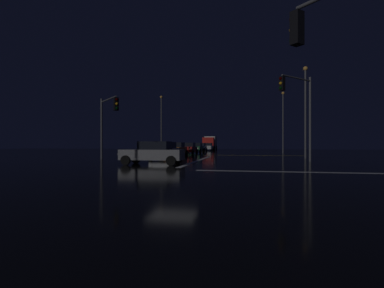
# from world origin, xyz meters

# --- Properties ---
(ground) EXTENTS (120.00, 120.00, 0.10)m
(ground) POSITION_xyz_m (0.00, 0.00, -0.05)
(ground) COLOR black
(stop_line_north) EXTENTS (0.35, 14.69, 0.01)m
(stop_line_north) POSITION_xyz_m (0.00, 8.56, 0.00)
(stop_line_north) COLOR white
(stop_line_north) RESTS_ON ground
(centre_line_ns) EXTENTS (22.00, 0.15, 0.01)m
(centre_line_ns) POSITION_xyz_m (0.00, 20.16, 0.00)
(centre_line_ns) COLOR yellow
(centre_line_ns) RESTS_ON ground
(crosswalk_bar_east) EXTENTS (14.69, 0.40, 0.01)m
(crosswalk_bar_east) POSITION_xyz_m (8.66, 0.00, 0.00)
(crosswalk_bar_east) COLOR white
(crosswalk_bar_east) RESTS_ON ground
(sedan_white) EXTENTS (2.02, 4.33, 1.57)m
(sedan_white) POSITION_xyz_m (-3.49, 10.88, 0.80)
(sedan_white) COLOR silver
(sedan_white) RESTS_ON ground
(sedan_orange) EXTENTS (2.02, 4.33, 1.57)m
(sedan_orange) POSITION_xyz_m (-3.97, 17.09, 0.80)
(sedan_orange) COLOR #C66014
(sedan_orange) RESTS_ON ground
(sedan_red) EXTENTS (2.02, 4.33, 1.57)m
(sedan_red) POSITION_xyz_m (-3.68, 22.95, 0.80)
(sedan_red) COLOR maroon
(sedan_red) RESTS_ON ground
(sedan_green) EXTENTS (2.02, 4.33, 1.57)m
(sedan_green) POSITION_xyz_m (-3.64, 29.10, 0.80)
(sedan_green) COLOR #14512D
(sedan_green) RESTS_ON ground
(sedan_blue) EXTENTS (2.02, 4.33, 1.57)m
(sedan_blue) POSITION_xyz_m (-3.98, 35.72, 0.80)
(sedan_blue) COLOR navy
(sedan_blue) RESTS_ON ground
(sedan_silver) EXTENTS (2.02, 4.33, 1.57)m
(sedan_silver) POSITION_xyz_m (-3.44, 42.24, 0.80)
(sedan_silver) COLOR #B7B7BC
(sedan_silver) RESTS_ON ground
(box_truck) EXTENTS (2.68, 8.28, 3.08)m
(box_truck) POSITION_xyz_m (-3.81, 49.38, 1.71)
(box_truck) COLOR red
(box_truck) RESTS_ON ground
(sedan_gray_crossing) EXTENTS (4.33, 2.02, 1.57)m
(sedan_gray_crossing) POSITION_xyz_m (-2.32, 3.67, 0.80)
(sedan_gray_crossing) COLOR slate
(sedan_gray_crossing) RESTS_ON ground
(traffic_signal_nw) EXTENTS (3.04, 3.04, 5.51)m
(traffic_signal_nw) POSITION_xyz_m (-7.72, 7.72, 3.81)
(traffic_signal_nw) COLOR #4C4C51
(traffic_signal_nw) RESTS_ON ground
(traffic_signal_ne) EXTENTS (2.77, 2.77, 6.71)m
(traffic_signal_ne) POSITION_xyz_m (7.95, 7.95, 4.57)
(traffic_signal_ne) COLOR #4C4C51
(traffic_signal_ne) RESTS_ON ground
(streetlamp_left_far) EXTENTS (0.44, 0.44, 9.36)m
(streetlamp_left_far) POSITION_xyz_m (-9.66, 30.16, 5.38)
(streetlamp_left_far) COLOR #424247
(streetlamp_left_far) RESTS_ON ground
(streetlamp_right_far) EXTENTS (0.44, 0.44, 9.38)m
(streetlamp_right_far) POSITION_xyz_m (9.66, 30.16, 5.39)
(streetlamp_right_far) COLOR #424247
(streetlamp_right_far) RESTS_ON ground
(streetlamp_right_near) EXTENTS (0.44, 0.44, 8.94)m
(streetlamp_right_near) POSITION_xyz_m (9.66, 14.16, 5.16)
(streetlamp_right_near) COLOR #424247
(streetlamp_right_near) RESTS_ON ground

